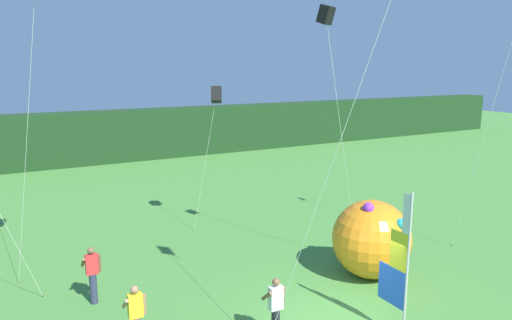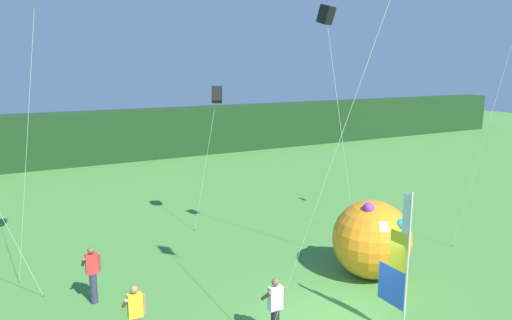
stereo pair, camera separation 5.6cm
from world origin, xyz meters
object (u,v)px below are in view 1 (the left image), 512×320
(person_far_left, at_px, (92,273))
(inflatable_balloon, at_px, (371,239))
(person_near_banner, at_px, (136,316))
(kite_black_box_1, at_px, (326,17))
(person_mid_field, at_px, (276,308))
(banner_flag, at_px, (399,265))
(kite_black_box_4, at_px, (216,95))

(person_far_left, relative_size, inflatable_balloon, 0.65)
(person_near_banner, relative_size, inflatable_balloon, 0.64)
(kite_black_box_1, bearing_deg, person_mid_field, -139.45)
(person_near_banner, xyz_separation_m, person_mid_field, (3.25, -1.34, 0.01))
(person_near_banner, xyz_separation_m, inflatable_balloon, (8.09, 0.48, 0.40))
(person_mid_field, height_order, kite_black_box_1, kite_black_box_1)
(banner_flag, height_order, person_mid_field, banner_flag)
(person_far_left, xyz_separation_m, kite_black_box_1, (7.47, -1.19, 7.60))
(kite_black_box_1, bearing_deg, kite_black_box_4, 108.60)
(banner_flag, bearing_deg, kite_black_box_1, 81.93)
(banner_flag, relative_size, kite_black_box_4, 0.64)
(person_far_left, bearing_deg, inflatable_balloon, -16.27)
(person_near_banner, distance_m, person_far_left, 3.04)
(person_near_banner, relative_size, person_far_left, 0.97)
(person_near_banner, relative_size, kite_black_box_4, 0.28)
(person_near_banner, distance_m, person_mid_field, 3.52)
(banner_flag, xyz_separation_m, kite_black_box_4, (-1.07, 9.28, 3.96))
(person_mid_field, relative_size, inflatable_balloon, 0.64)
(person_far_left, bearing_deg, kite_black_box_4, 33.27)
(kite_black_box_4, bearing_deg, person_far_left, -146.73)
(banner_flag, distance_m, kite_black_box_4, 10.14)
(inflatable_balloon, height_order, kite_black_box_1, kite_black_box_1)
(banner_flag, xyz_separation_m, kite_black_box_1, (0.61, 4.29, 6.66))
(inflatable_balloon, distance_m, kite_black_box_1, 7.44)
(person_near_banner, relative_size, person_mid_field, 0.99)
(person_near_banner, xyz_separation_m, person_far_left, (-0.53, 3.00, 0.03))
(person_mid_field, distance_m, person_far_left, 5.76)
(banner_flag, xyz_separation_m, person_far_left, (-6.86, 5.48, -0.95))
(person_near_banner, height_order, kite_black_box_4, kite_black_box_4)
(person_near_banner, height_order, inflatable_balloon, inflatable_balloon)
(kite_black_box_1, bearing_deg, banner_flag, -98.07)
(person_near_banner, xyz_separation_m, kite_black_box_1, (6.94, 1.81, 7.63))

